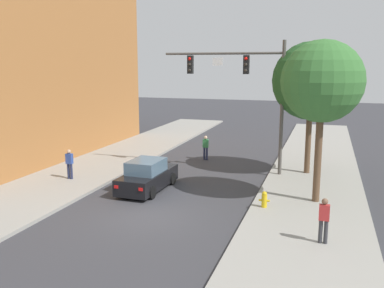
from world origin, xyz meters
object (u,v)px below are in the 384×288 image
object	(u,v)px
pedestrian_sidewalk_right_walker	(324,218)
fire_hydrant	(264,199)
car_lead_black	(147,176)
pedestrian_crossing_road	(206,147)
pedestrian_sidewalk_left_walker	(69,163)
street_tree_nearest	(322,82)
street_tree_second	(311,81)
traffic_signal_mast	(247,82)

from	to	relation	value
pedestrian_sidewalk_right_walker	fire_hydrant	world-z (taller)	pedestrian_sidewalk_right_walker
car_lead_black	pedestrian_crossing_road	bearing A→B (deg)	83.14
pedestrian_sidewalk_left_walker	pedestrian_sidewalk_right_walker	world-z (taller)	same
street_tree_nearest	street_tree_second	world-z (taller)	street_tree_second
traffic_signal_mast	street_tree_second	distance (m)	3.55
fire_hydrant	street_tree_nearest	distance (m)	5.73
pedestrian_crossing_road	street_tree_second	size ratio (longest dim) A/B	0.22
car_lead_black	street_tree_second	world-z (taller)	street_tree_second
fire_hydrant	traffic_signal_mast	bearing A→B (deg)	108.22
traffic_signal_mast	pedestrian_sidewalk_left_walker	world-z (taller)	traffic_signal_mast
street_tree_nearest	pedestrian_sidewalk_left_walker	bearing A→B (deg)	-179.65
pedestrian_crossing_road	traffic_signal_mast	bearing A→B (deg)	-41.85
traffic_signal_mast	pedestrian_sidewalk_right_walker	size ratio (longest dim) A/B	4.57
car_lead_black	pedestrian_sidewalk_left_walker	world-z (taller)	pedestrian_sidewalk_left_walker
street_tree_second	traffic_signal_mast	bearing A→B (deg)	-166.55
pedestrian_sidewalk_right_walker	street_tree_nearest	xyz separation A→B (m)	(-0.38, 4.79, 4.53)
pedestrian_sidewalk_left_walker	fire_hydrant	bearing A→B (deg)	-7.86
pedestrian_sidewalk_left_walker	pedestrian_crossing_road	world-z (taller)	pedestrian_sidewalk_left_walker
car_lead_black	street_tree_nearest	size ratio (longest dim) A/B	0.59
pedestrian_sidewalk_left_walker	car_lead_black	bearing A→B (deg)	-2.54
pedestrian_sidewalk_left_walker	street_tree_second	world-z (taller)	street_tree_second
pedestrian_sidewalk_right_walker	street_tree_second	distance (m)	11.01
car_lead_black	pedestrian_sidewalk_left_walker	bearing A→B (deg)	177.46
car_lead_black	pedestrian_sidewalk_left_walker	distance (m)	4.72
traffic_signal_mast	pedestrian_crossing_road	world-z (taller)	traffic_signal_mast
street_tree_nearest	pedestrian_sidewalk_right_walker	bearing A→B (deg)	-85.42
traffic_signal_mast	street_tree_second	bearing A→B (deg)	13.45
traffic_signal_mast	pedestrian_sidewalk_right_walker	bearing A→B (deg)	-64.00
pedestrian_crossing_road	street_tree_nearest	distance (m)	11.40
pedestrian_sidewalk_right_walker	pedestrian_sidewalk_left_walker	bearing A→B (deg)	160.58
pedestrian_crossing_road	street_tree_nearest	xyz separation A→B (m)	(7.36, -7.34, 4.68)
pedestrian_crossing_road	fire_hydrant	size ratio (longest dim) A/B	2.28
pedestrian_sidewalk_left_walker	pedestrian_crossing_road	distance (m)	9.31
pedestrian_sidewalk_left_walker	fire_hydrant	world-z (taller)	pedestrian_sidewalk_left_walker
car_lead_black	street_tree_nearest	distance (m)	9.61
car_lead_black	pedestrian_sidewalk_right_walker	world-z (taller)	pedestrian_sidewalk_right_walker
traffic_signal_mast	fire_hydrant	size ratio (longest dim) A/B	10.42
street_tree_second	street_tree_nearest	bearing A→B (deg)	-82.84
street_tree_second	pedestrian_sidewalk_right_walker	bearing A→B (deg)	-84.07
traffic_signal_mast	pedestrian_crossing_road	xyz separation A→B (m)	(-3.25, 2.91, -4.45)
fire_hydrant	street_tree_second	size ratio (longest dim) A/B	0.10
pedestrian_crossing_road	fire_hydrant	xyz separation A→B (m)	(5.22, -8.92, -0.41)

